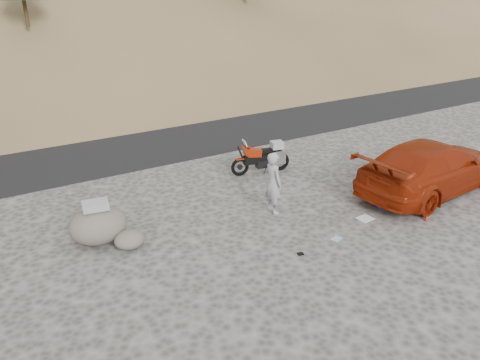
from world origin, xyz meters
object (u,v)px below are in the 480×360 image
object	(u,v)px
red_car	(427,190)
motorcycle	(263,158)
man	(272,212)
boulder	(98,224)

from	to	relation	value
red_car	motorcycle	bearing A→B (deg)	37.09
motorcycle	man	xyz separation A→B (m)	(-1.41, -2.60, -0.54)
man	red_car	xyz separation A→B (m)	(5.05, -1.32, 0.00)
motorcycle	red_car	size ratio (longest dim) A/B	0.38
motorcycle	boulder	size ratio (longest dim) A/B	1.19
man	red_car	world-z (taller)	man
motorcycle	boulder	world-z (taller)	motorcycle
red_car	boulder	xyz separation A→B (m)	(-9.75, 2.23, 0.49)
man	boulder	xyz separation A→B (m)	(-4.70, 0.91, 0.49)
motorcycle	man	size ratio (longest dim) A/B	1.18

